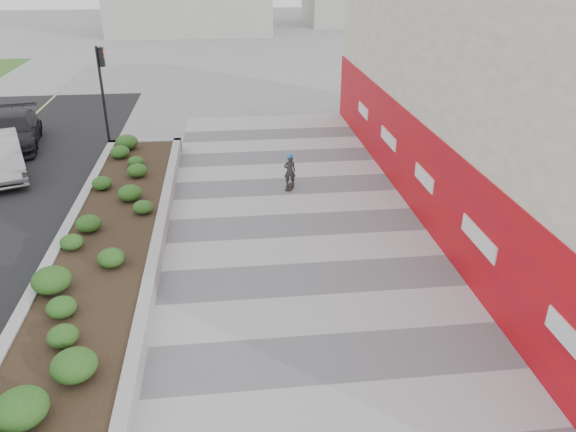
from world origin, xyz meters
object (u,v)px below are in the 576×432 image
object	(u,v)px
skateboarder	(290,171)
planter	(110,240)
traffic_signal_near	(103,80)
car_dark	(14,131)

from	to	relation	value
skateboarder	planter	bearing A→B (deg)	-124.56
skateboarder	traffic_signal_near	bearing A→B (deg)	158.26
planter	car_dark	distance (m)	11.77
traffic_signal_near	planter	bearing A→B (deg)	-80.65
planter	car_dark	size ratio (longest dim) A/B	3.73
planter	traffic_signal_near	distance (m)	10.90
car_dark	skateboarder	bearing A→B (deg)	-39.23
skateboarder	car_dark	bearing A→B (deg)	170.57
skateboarder	car_dark	xyz separation A→B (m)	(-11.36, 6.08, 0.02)
planter	skateboarder	distance (m)	7.04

